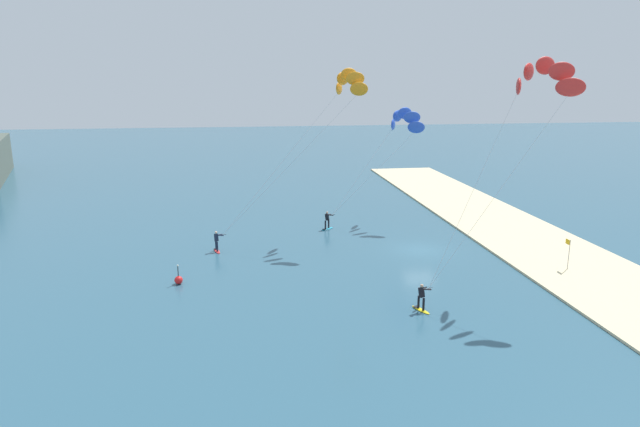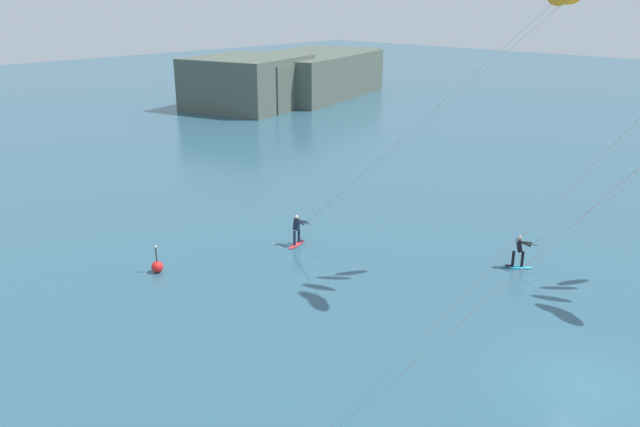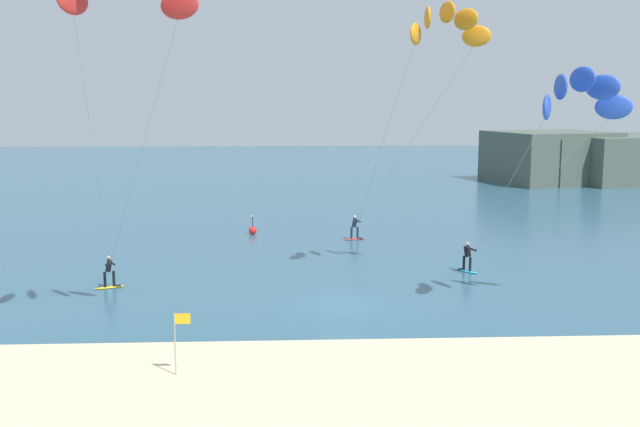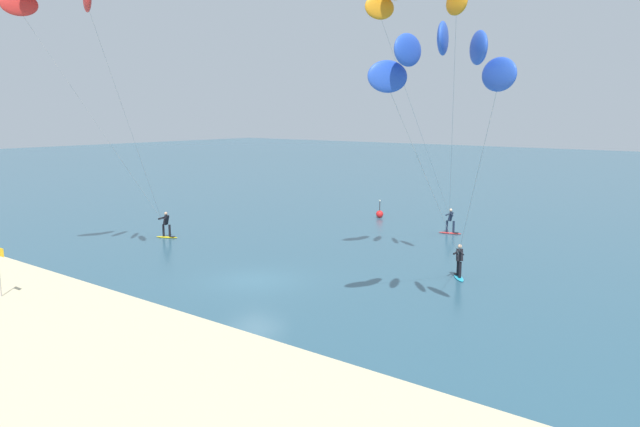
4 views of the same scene
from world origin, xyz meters
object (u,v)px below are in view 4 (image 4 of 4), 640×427
at_px(marker_buoy, 380,214).
at_px(beach_flag, 0,262).
at_px(kitesurfer_mid_water, 443,71).
at_px(kitesurfer_far_out, 420,8).
at_px(kitesurfer_nearshore, 58,2).

distance_m(marker_buoy, beach_flag, 27.61).
height_order(kitesurfer_mid_water, kitesurfer_far_out, kitesurfer_far_out).
relative_size(kitesurfer_mid_water, beach_flag, 4.95).
bearing_deg(beach_flag, kitesurfer_mid_water, 25.60).
distance_m(kitesurfer_mid_water, beach_flag, 19.71).
height_order(kitesurfer_nearshore, kitesurfer_far_out, kitesurfer_nearshore).
height_order(kitesurfer_mid_water, marker_buoy, kitesurfer_mid_water).
xyz_separation_m(kitesurfer_far_out, beach_flag, (-11.75, -14.39, -10.98)).
height_order(kitesurfer_mid_water, beach_flag, kitesurfer_mid_water).
bearing_deg(marker_buoy, kitesurfer_mid_water, -52.59).
distance_m(kitesurfer_mid_water, kitesurfer_far_out, 8.69).
bearing_deg(kitesurfer_nearshore, kitesurfer_mid_water, 9.59).
bearing_deg(kitesurfer_mid_water, kitesurfer_far_out, 125.36).
xyz_separation_m(kitesurfer_far_out, marker_buoy, (-10.42, 13.15, -12.38)).
xyz_separation_m(kitesurfer_nearshore, marker_buoy, (3.64, 22.85, -12.83)).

